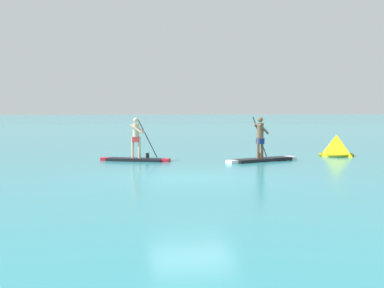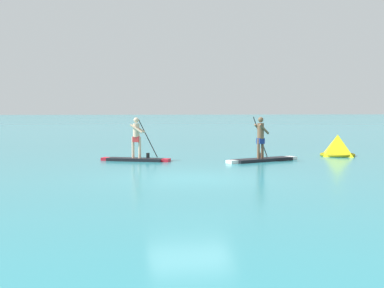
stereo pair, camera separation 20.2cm
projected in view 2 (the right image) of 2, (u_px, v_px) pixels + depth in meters
name	position (u px, v px, depth m)	size (l,w,h in m)	color
ground	(190.00, 178.00, 15.53)	(440.00, 440.00, 0.00)	teal
paddleboarder_mid_center	(136.00, 152.00, 20.81)	(2.76, 1.51, 1.77)	black
paddleboarder_far_right	(262.00, 153.00, 20.70)	(3.28, 1.68, 1.80)	black
race_marker_buoy	(338.00, 147.00, 23.05)	(1.68, 1.68, 0.96)	yellow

